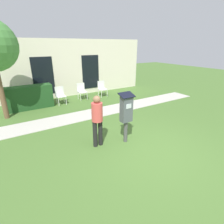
# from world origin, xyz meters

# --- Properties ---
(ground_plane) EXTENTS (40.00, 40.00, 0.00)m
(ground_plane) POSITION_xyz_m (0.00, 0.00, 0.00)
(ground_plane) COLOR #476B2D
(sidewalk) EXTENTS (12.00, 1.10, 0.02)m
(sidewalk) POSITION_xyz_m (0.00, 3.62, 0.01)
(sidewalk) COLOR #B7B2A8
(sidewalk) RESTS_ON ground
(building_facade) EXTENTS (10.00, 0.26, 3.20)m
(building_facade) POSITION_xyz_m (0.00, 7.09, 1.60)
(building_facade) COLOR beige
(building_facade) RESTS_ON ground
(parking_meter) EXTENTS (0.44, 0.31, 1.59)m
(parking_meter) POSITION_xyz_m (-0.30, 0.91, 1.02)
(parking_meter) COLOR #4C4C4C
(parking_meter) RESTS_ON ground
(person_standing) EXTENTS (0.32, 0.32, 1.58)m
(person_standing) POSITION_xyz_m (-1.15, 1.15, 0.93)
(person_standing) COLOR black
(person_standing) RESTS_ON ground
(outdoor_chair_left) EXTENTS (0.44, 0.44, 0.90)m
(outdoor_chair_left) POSITION_xyz_m (-0.93, 5.72, 0.53)
(outdoor_chair_left) COLOR white
(outdoor_chair_left) RESTS_ON ground
(outdoor_chair_middle) EXTENTS (0.44, 0.44, 0.90)m
(outdoor_chair_middle) POSITION_xyz_m (0.34, 5.96, 0.53)
(outdoor_chair_middle) COLOR white
(outdoor_chair_middle) RESTS_ON ground
(outdoor_chair_right) EXTENTS (0.44, 0.44, 0.90)m
(outdoor_chair_right) POSITION_xyz_m (1.60, 5.92, 0.53)
(outdoor_chair_right) COLOR white
(outdoor_chair_right) RESTS_ON ground
(hedge_row) EXTENTS (2.01, 0.60, 1.10)m
(hedge_row) POSITION_xyz_m (-2.33, 5.82, 0.55)
(hedge_row) COLOR #1E471E
(hedge_row) RESTS_ON ground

